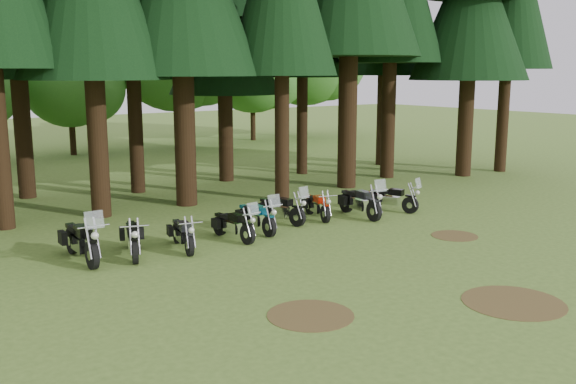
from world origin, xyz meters
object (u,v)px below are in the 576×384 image
Objects in this scene: motorcycle_3 at (233,226)px; motorcycle_5 at (281,210)px; motorcycle_0 at (81,242)px; motorcycle_1 at (133,239)px; motorcycle_8 at (392,199)px; motorcycle_2 at (183,235)px; motorcycle_4 at (257,218)px; motorcycle_6 at (317,207)px; motorcycle_7 at (360,203)px.

motorcycle_3 is 2.55m from motorcycle_5.
motorcycle_0 is 1.16× the size of motorcycle_1.
motorcycle_3 is 6.64m from motorcycle_8.
motorcycle_0 is at bearing 158.73° from motorcycle_8.
motorcycle_0 is at bearing -173.91° from motorcycle_1.
motorcycle_2 is 2.78m from motorcycle_4.
motorcycle_4 reaches higher than motorcycle_6.
motorcycle_6 is at bearing 159.20° from motorcycle_7.
motorcycle_6 is (1.38, -0.17, -0.04)m from motorcycle_5.
motorcycle_7 is at bearing 160.79° from motorcycle_8.
motorcycle_1 is 1.01× the size of motorcycle_5.
motorcycle_7 is (1.34, -0.67, 0.08)m from motorcycle_6.
motorcycle_6 is (8.11, 0.28, -0.11)m from motorcycle_0.
motorcycle_3 is 1.12m from motorcycle_4.
motorcycle_7 reaches higher than motorcycle_3.
motorcycle_2 is 4.18m from motorcycle_5.
motorcycle_3 is 1.05× the size of motorcycle_6.
motorcycle_3 is 5.09m from motorcycle_7.
motorcycle_5 reaches higher than motorcycle_3.
motorcycle_3 reaches higher than motorcycle_2.
motorcycle_1 reaches higher than motorcycle_6.
motorcycle_3 is 3.83m from motorcycle_6.
motorcycle_7 is at bearing 18.62° from motorcycle_1.
motorcycle_6 is at bearing 9.61° from motorcycle_4.
motorcycle_8 is (1.55, -0.00, -0.06)m from motorcycle_7.
motorcycle_5 is at bearing 16.21° from motorcycle_3.
motorcycle_6 is at bearing -18.42° from motorcycle_5.
motorcycle_6 is at bearing 21.14° from motorcycle_2.
motorcycle_2 is at bearing -172.95° from motorcycle_7.
motorcycle_5 is (4.06, 0.97, 0.03)m from motorcycle_2.
motorcycle_2 is 0.93× the size of motorcycle_5.
motorcycle_0 is 5.41m from motorcycle_4.
motorcycle_2 is at bearing -169.38° from motorcycle_4.
motorcycle_4 reaches higher than motorcycle_8.
motorcycle_5 is at bearing 26.20° from motorcycle_2.
motorcycle_8 is at bearing -4.25° from motorcycle_3.
motorcycle_5 is (6.73, 0.44, -0.08)m from motorcycle_0.
motorcycle_1 is at bearing 160.24° from motorcycle_8.
motorcycle_7 is at bearing -28.68° from motorcycle_5.
motorcycle_8 reaches higher than motorcycle_3.
motorcycle_7 is (4.03, -0.30, 0.04)m from motorcycle_4.
motorcycle_6 is 2.97m from motorcycle_8.
motorcycle_1 is at bearing -174.71° from motorcycle_7.
motorcycle_0 is 1.16× the size of motorcycle_4.
motorcycle_4 reaches higher than motorcycle_2.
motorcycle_4 reaches higher than motorcycle_1.
motorcycle_1 reaches higher than motorcycle_2.
motorcycle_1 is (1.29, -0.30, -0.06)m from motorcycle_0.
motorcycle_0 is 1.29× the size of motorcycle_6.
motorcycle_4 is 0.92× the size of motorcycle_7.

